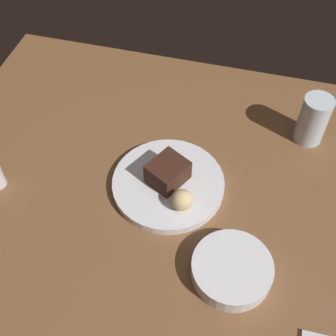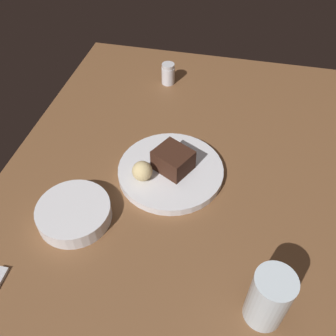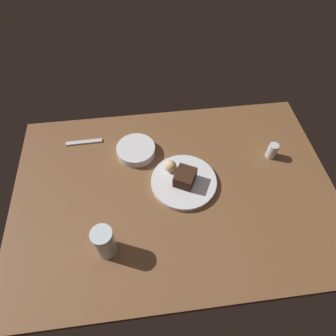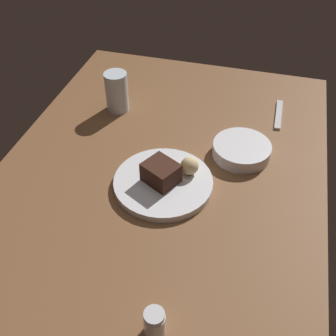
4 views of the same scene
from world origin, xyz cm
name	(u,v)px [view 1 (image 1 of 4)]	position (x,y,z in cm)	size (l,w,h in cm)	color
dining_table	(187,186)	(0.00, 0.00, 1.50)	(120.00, 84.00, 3.00)	brown
dessert_plate	(168,184)	(-3.85, -2.33, 3.95)	(24.76, 24.76, 1.89)	silver
chocolate_cake_slice	(168,172)	(-4.10, -1.84, 7.50)	(7.93, 6.91, 5.20)	#381E14
bread_roll	(182,200)	(0.52, -7.90, 7.20)	(4.62, 4.62, 4.62)	#DBC184
water_glass	(313,120)	(25.04, 20.40, 9.14)	(6.86, 6.86, 12.29)	silver
side_bowl	(232,269)	(13.11, -19.41, 4.78)	(15.58, 15.58, 3.56)	silver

